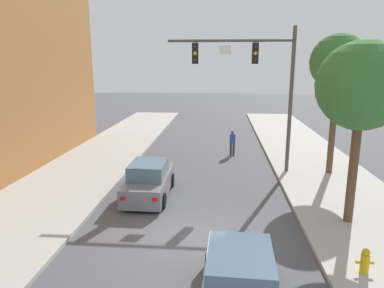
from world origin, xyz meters
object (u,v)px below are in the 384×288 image
(car_lead_grey, at_px, (149,181))
(street_tree_nearest, at_px, (362,87))
(traffic_signal_mast, at_px, (256,73))
(fire_hydrant, at_px, (365,261))
(pedestrian_crossing_road, at_px, (232,142))
(car_following_silver, at_px, (239,283))
(street_tree_second, at_px, (339,64))

(car_lead_grey, height_order, street_tree_nearest, street_tree_nearest)
(street_tree_nearest, bearing_deg, traffic_signal_mast, 115.93)
(traffic_signal_mast, bearing_deg, fire_hydrant, -76.55)
(pedestrian_crossing_road, bearing_deg, car_following_silver, -91.02)
(traffic_signal_mast, relative_size, car_lead_grey, 1.77)
(traffic_signal_mast, height_order, street_tree_second, traffic_signal_mast)
(car_following_silver, distance_m, fire_hydrant, 3.90)
(car_lead_grey, distance_m, street_tree_second, 10.98)
(car_lead_grey, xyz_separation_m, street_tree_nearest, (7.88, -2.22, 4.33))
(fire_hydrant, distance_m, street_tree_nearest, 5.70)
(car_following_silver, bearing_deg, traffic_signal_mast, 83.52)
(traffic_signal_mast, xyz_separation_m, car_following_silver, (-1.26, -11.12, -4.61))
(street_tree_second, bearing_deg, pedestrian_crossing_road, 143.80)
(fire_hydrant, bearing_deg, car_lead_grey, 142.06)
(traffic_signal_mast, relative_size, fire_hydrant, 10.42)
(car_lead_grey, xyz_separation_m, car_following_silver, (3.64, -7.23, 0.00))
(car_lead_grey, relative_size, pedestrian_crossing_road, 2.59)
(car_lead_grey, bearing_deg, street_tree_second, 23.12)
(traffic_signal_mast, bearing_deg, car_lead_grey, -141.58)
(traffic_signal_mast, height_order, car_lead_grey, traffic_signal_mast)
(car_lead_grey, xyz_separation_m, pedestrian_crossing_road, (3.91, 7.50, 0.19))
(car_lead_grey, relative_size, street_tree_nearest, 0.66)
(car_following_silver, height_order, fire_hydrant, car_following_silver)
(street_tree_nearest, bearing_deg, car_following_silver, -130.24)
(car_lead_grey, bearing_deg, car_following_silver, -63.24)
(car_lead_grey, height_order, pedestrian_crossing_road, pedestrian_crossing_road)
(car_lead_grey, distance_m, pedestrian_crossing_road, 8.46)
(car_following_silver, distance_m, street_tree_second, 13.27)
(traffic_signal_mast, distance_m, fire_hydrant, 10.89)
(fire_hydrant, height_order, street_tree_nearest, street_tree_nearest)
(car_following_silver, bearing_deg, street_tree_second, 64.39)
(fire_hydrant, bearing_deg, street_tree_nearest, 78.21)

